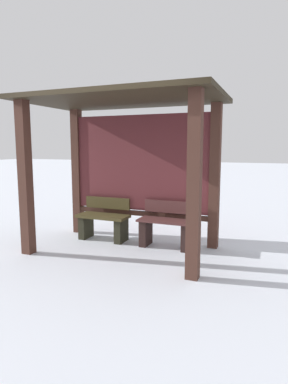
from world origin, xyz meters
TOP-DOWN VIEW (x-y plane):
  - ground_plane at (0.00, 0.00)m, footprint 60.00×60.00m
  - bus_shelter at (0.00, 0.24)m, footprint 2.97×1.78m
  - bench_left_inside at (-0.58, 0.40)m, footprint 0.90×0.39m
  - bench_center_inside at (0.58, 0.40)m, footprint 0.90×0.38m

SIDE VIEW (x-z plane):
  - ground_plane at x=0.00m, z-range 0.00..0.00m
  - bench_center_inside at x=0.58m, z-range -0.05..0.69m
  - bench_left_inside at x=-0.58m, z-range -0.04..0.68m
  - bus_shelter at x=0.00m, z-range 0.49..2.85m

